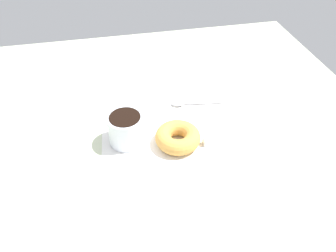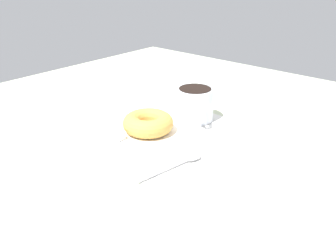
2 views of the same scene
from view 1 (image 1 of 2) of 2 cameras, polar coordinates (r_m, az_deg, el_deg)
name	(u,v)px [view 1 (image 1 of 2)]	position (r cm, az deg, el deg)	size (l,w,h in cm)	color
ground_plane	(160,145)	(81.28, -1.42, -3.35)	(120.00, 120.00, 2.00)	beige
napkin	(168,132)	(82.96, 0.00, -1.11)	(33.14, 33.14, 0.30)	white
coffee_cup	(126,128)	(78.72, -7.27, -0.36)	(8.88, 10.42, 7.52)	silver
donut	(178,137)	(78.64, 1.72, -1.97)	(10.97, 10.97, 3.87)	gold
spoon	(186,103)	(91.50, 3.10, 3.97)	(14.53, 3.65, 0.90)	silver
sugar_cube	(207,141)	(79.72, 6.78, -2.63)	(1.75, 1.75, 1.75)	white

